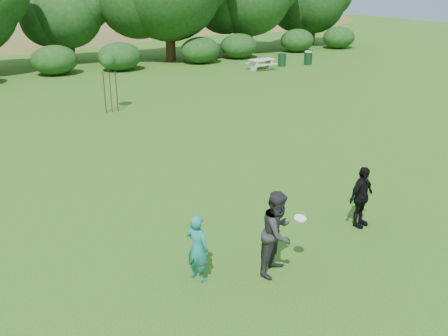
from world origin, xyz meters
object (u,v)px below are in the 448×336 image
object	(u,v)px
player_teal	(197,248)
trash_can_lidded	(308,57)
trash_can_near	(282,60)
sapling	(108,63)
picnic_table	(262,62)
player_grey	(278,233)
player_black	(361,197)

from	to	relation	value
player_teal	trash_can_lidded	bearing A→B (deg)	-66.94
player_teal	trash_can_lidded	size ratio (longest dim) A/B	1.47
trash_can_near	sapling	size ratio (longest dim) A/B	0.32
player_teal	picnic_table	size ratio (longest dim) A/B	0.85
trash_can_near	trash_can_lidded	xyz separation A→B (m)	(2.14, -0.43, 0.09)
player_grey	player_black	distance (m)	3.27
trash_can_near	picnic_table	distance (m)	2.20
sapling	picnic_table	size ratio (longest dim) A/B	1.58
player_teal	trash_can_lidded	distance (m)	29.53
player_black	picnic_table	size ratio (longest dim) A/B	0.93
player_black	sapling	bearing A→B (deg)	84.32
player_grey	trash_can_near	xyz separation A→B (m)	(16.83, 22.18, -0.52)
player_grey	player_black	size ratio (longest dim) A/B	1.17
player_black	trash_can_lidded	distance (m)	26.33
player_black	sapling	world-z (taller)	sapling
sapling	trash_can_lidded	bearing A→B (deg)	19.38
player_teal	trash_can_lidded	world-z (taller)	player_teal
player_black	picnic_table	world-z (taller)	player_black
player_grey	sapling	size ratio (longest dim) A/B	0.68
player_teal	player_black	xyz separation A→B (m)	(4.87, 0.03, 0.07)
player_grey	sapling	bearing A→B (deg)	56.54
trash_can_near	player_grey	bearing A→B (deg)	-127.19
player_grey	trash_can_lidded	distance (m)	28.87
player_black	trash_can_near	distance (m)	25.47
player_grey	trash_can_lidded	xyz separation A→B (m)	(18.97, 21.75, -0.43)
trash_can_near	picnic_table	size ratio (longest dim) A/B	0.50
player_grey	trash_can_near	world-z (taller)	player_grey
picnic_table	player_black	bearing A→B (deg)	-118.59
player_black	picnic_table	xyz separation A→B (m)	(11.48, 21.06, -0.32)
player_grey	trash_can_near	size ratio (longest dim) A/B	2.16
player_teal	trash_can_near	bearing A→B (deg)	-63.25
picnic_table	trash_can_lidded	world-z (taller)	trash_can_lidded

